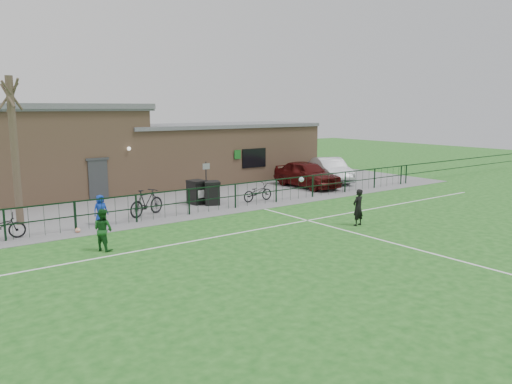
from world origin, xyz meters
TOP-DOWN VIEW (x-y plane):
  - ground at (0.00, 0.00)m, footprint 90.00×90.00m
  - paving_strip at (0.00, 13.50)m, footprint 34.00×13.00m
  - pitch_line_touch at (0.00, 7.80)m, footprint 28.00×0.10m
  - pitch_line_mid at (0.00, 4.00)m, footprint 28.00×0.10m
  - pitch_line_perp at (2.00, 0.00)m, footprint 0.10×16.00m
  - perimeter_fence at (0.00, 8.00)m, footprint 28.00×0.10m
  - bare_tree at (-8.00, 10.50)m, footprint 0.30×0.30m
  - wheelie_bin_left at (0.06, 10.01)m, footprint 0.80×0.89m
  - wheelie_bin_right at (0.54, 9.40)m, footprint 0.97×1.02m
  - sign_post at (0.93, 10.57)m, footprint 0.07×0.07m
  - car_maroon at (8.00, 10.65)m, footprint 1.97×4.70m
  - car_silver at (10.73, 11.44)m, footprint 3.38×4.89m
  - bicycle_d at (-3.13, 8.90)m, footprint 2.05×1.24m
  - bicycle_e at (2.91, 8.78)m, footprint 1.76×0.63m
  - spectator_child at (-5.36, 8.43)m, footprint 0.64×0.46m
  - goalkeeper_kick at (3.00, 2.21)m, footprint 1.17×2.92m
  - outfield_player at (-6.56, 4.77)m, footprint 0.80×0.86m
  - ball_ground at (-6.53, 7.70)m, footprint 0.20×0.20m
  - clubhouse at (-0.88, 16.50)m, footprint 24.25×5.40m

SIDE VIEW (x-z plane):
  - ground at x=0.00m, z-range 0.00..0.00m
  - pitch_line_touch at x=0.00m, z-range 0.00..0.01m
  - pitch_line_mid at x=0.00m, z-range 0.00..0.01m
  - pitch_line_perp at x=2.00m, z-range 0.00..0.01m
  - paving_strip at x=0.00m, z-range 0.00..0.02m
  - ball_ground at x=-6.53m, z-range 0.00..0.20m
  - bicycle_e at x=2.91m, z-range 0.02..0.94m
  - wheelie_bin_right at x=0.54m, z-range 0.02..1.09m
  - wheelie_bin_left at x=0.06m, z-range 0.02..1.11m
  - perimeter_fence at x=0.00m, z-range 0.00..1.20m
  - bicycle_d at x=-3.13m, z-range 0.02..1.21m
  - spectator_child at x=-5.36m, z-range 0.02..1.26m
  - outfield_player at x=-6.56m, z-range 0.00..1.43m
  - car_silver at x=10.73m, z-range 0.02..1.55m
  - goalkeeper_kick at x=3.00m, z-range -0.10..1.67m
  - car_maroon at x=8.00m, z-range 0.02..1.61m
  - sign_post at x=0.93m, z-range 0.02..2.02m
  - clubhouse at x=-0.88m, z-range -0.26..4.70m
  - bare_tree at x=-8.00m, z-range 0.00..6.00m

